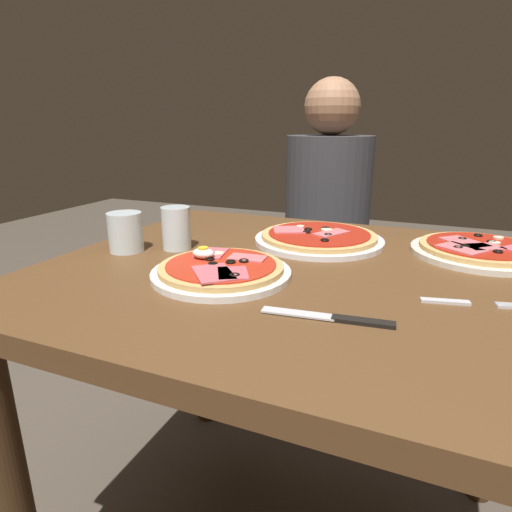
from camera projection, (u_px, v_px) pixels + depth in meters
dining_table at (298, 325)px, 0.89m from camera, size 1.00×0.86×0.75m
pizza_foreground at (221, 270)px, 0.80m from camera, size 0.26×0.26×0.05m
pizza_across_left at (319, 238)px, 1.02m from camera, size 0.31×0.31×0.03m
pizza_across_right at (480, 250)px, 0.93m from camera, size 0.29×0.29×0.03m
water_glass_near at (126, 234)px, 0.95m from camera, size 0.08×0.08×0.09m
water_glass_far at (176, 231)px, 0.97m from camera, size 0.06×0.06×0.10m
fork at (464, 303)px, 0.68m from camera, size 0.16×0.05×0.00m
knife at (336, 318)px, 0.62m from camera, size 0.20×0.04×0.01m
diner_person at (325, 246)px, 1.68m from camera, size 0.32×0.32×1.18m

